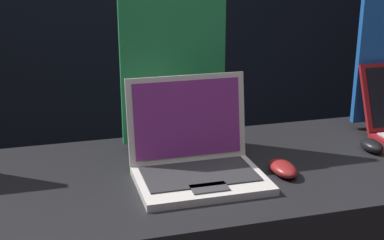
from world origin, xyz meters
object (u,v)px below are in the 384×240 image
at_px(laptop_middle, 195,155).
at_px(mouse_back, 372,145).
at_px(promo_stand_middle, 173,75).
at_px(mouse_middle, 283,168).

height_order(laptop_middle, mouse_back, laptop_middle).
bearing_deg(mouse_back, laptop_middle, -176.55).
bearing_deg(laptop_middle, promo_stand_middle, 90.00).
bearing_deg(mouse_back, promo_stand_middle, 160.19).
bearing_deg(mouse_middle, promo_stand_middle, 128.56).
relative_size(mouse_middle, mouse_back, 1.23).
bearing_deg(mouse_middle, laptop_middle, 167.04).
xyz_separation_m(laptop_middle, mouse_back, (0.57, 0.03, -0.04)).
distance_m(mouse_middle, promo_stand_middle, 0.43).
distance_m(laptop_middle, promo_stand_middle, 0.29).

